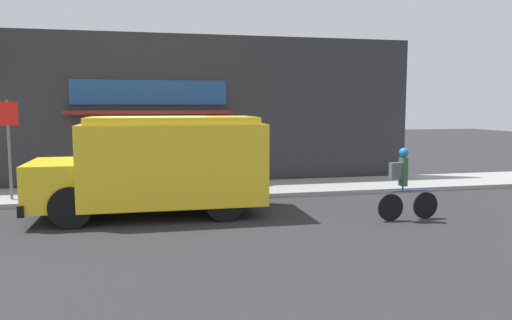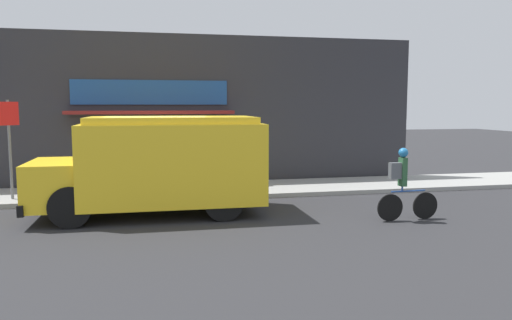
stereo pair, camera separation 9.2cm
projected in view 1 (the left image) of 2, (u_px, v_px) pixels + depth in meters
name	position (u px, v px, depth m)	size (l,w,h in m)	color
ground_plane	(157.00, 203.00, 13.11)	(70.00, 70.00, 0.00)	#2B2B2D
sidewalk	(156.00, 192.00, 14.34)	(28.00, 2.55, 0.13)	#999993
storefront	(153.00, 111.00, 15.50)	(17.22, 0.99, 4.77)	#2D2D33
school_bus	(159.00, 164.00, 11.60)	(5.26, 2.69, 2.30)	yellow
cyclist	(404.00, 184.00, 11.09)	(1.49, 0.21, 1.63)	black
stop_sign_post	(8.00, 133.00, 12.76)	(0.45, 0.45, 2.57)	slate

